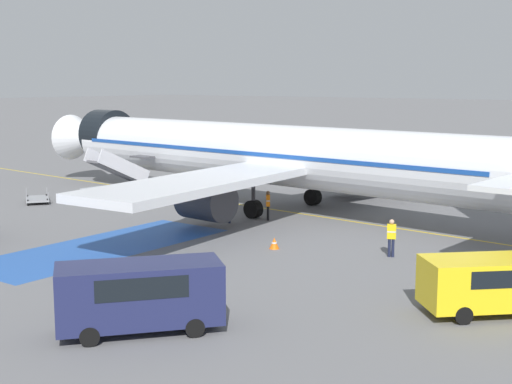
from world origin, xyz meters
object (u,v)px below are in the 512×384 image
Objects in this scene: baggage_cart at (37,199)px; ground_crew_2 at (184,191)px; ground_crew_1 at (268,203)px; service_van_0 at (140,292)px; airliner at (273,155)px; ground_crew_0 at (229,207)px; traffic_cone_0 at (475,259)px; service_van_1 at (497,280)px; boarding_stairs_forward at (119,187)px; ground_crew_3 at (391,235)px; fuel_tanker at (476,158)px; traffic_cone_1 at (274,243)px.

ground_crew_2 reaches higher than baggage_cart.
ground_crew_2 is (-7.45, 0.74, -0.05)m from ground_crew_1.
service_van_0 is 3.07× the size of ground_crew_1.
airliner is 26.63× the size of ground_crew_0.
airliner reaches higher than traffic_cone_0.
airliner reaches higher than ground_crew_2.
service_van_1 is at bearing -173.43° from ground_crew_0.
boarding_stairs_forward reaches higher than ground_crew_3.
baggage_cart reaches higher than traffic_cone_0.
airliner is 4.13× the size of fuel_tanker.
service_van_0 reaches higher than ground_crew_3.
ground_crew_1 is 10.70m from ground_crew_3.
fuel_tanker is at bearing 109.97° from traffic_cone_0.
airliner is at bearing 11.99° from service_van_1.
boarding_stairs_forward is 3.01× the size of ground_crew_1.
ground_crew_0 is 0.99× the size of ground_crew_2.
service_van_0 is at bearing -151.06° from airliner.
service_van_1 is 12.65m from traffic_cone_1.
baggage_cart is (-4.00, -3.82, -0.71)m from boarding_stairs_forward.
fuel_tanker reaches higher than ground_crew_2.
service_van_0 is at bearing 148.09° from ground_crew_0.
traffic_cone_1 is at bearing 175.99° from ground_crew_0.
ground_crew_1 is at bearing -39.88° from baggage_cart.
ground_crew_2 is (8.92, 5.18, 0.73)m from baggage_cart.
traffic_cone_1 is (-3.37, 12.38, -1.10)m from service_van_0.
ground_crew_0 is at bearing 158.90° from service_van_0.
ground_crew_3 is at bearing 120.88° from service_van_0.
service_van_1 is at bearing -64.33° from traffic_cone_0.
ground_crew_2 is (-15.41, 18.92, -0.40)m from service_van_0.
traffic_cone_1 is (-5.39, -1.96, -0.77)m from ground_crew_3.
traffic_cone_1 is (6.46, -8.92, -3.29)m from airliner.
traffic_cone_1 is (1.57, -32.29, -1.41)m from fuel_tanker.
ground_crew_1 is (1.32, 2.09, 0.06)m from ground_crew_0.
airliner is at bearing -27.53° from baggage_cart.
ground_crew_2 is at bearing 168.08° from service_van_0.
ground_crew_2 is 3.05× the size of traffic_cone_1.
baggage_cart is 1.65× the size of ground_crew_3.
ground_crew_0 reaches higher than traffic_cone_0.
ground_crew_0 is 15.05m from traffic_cone_0.
traffic_cone_1 is at bearing 29.83° from service_van_1.
baggage_cart is (-24.34, 13.74, -1.13)m from service_van_0.
boarding_stairs_forward is 5.58m from baggage_cart.
fuel_tanker reaches higher than ground_crew_1.
fuel_tanker is at bearing -70.54° from ground_crew_0.
traffic_cone_0 is 0.89× the size of traffic_cone_1.
fuel_tanker is at bearing 64.57° from boarding_stairs_forward.
ground_crew_3 is at bearing -165.53° from traffic_cone_0.
traffic_cone_1 reaches higher than traffic_cone_0.
boarding_stairs_forward is 26.17m from traffic_cone_0.
service_van_1 is 3.05× the size of ground_crew_2.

